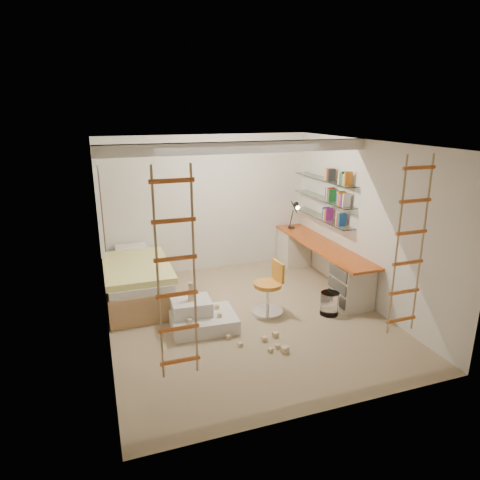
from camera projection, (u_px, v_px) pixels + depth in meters
name	position (u px, v px, depth m)	size (l,w,h in m)	color
floor	(246.00, 318.00, 6.50)	(4.50, 4.50, 0.00)	tan
ceiling_beam	(240.00, 147.00, 6.04)	(4.00, 0.18, 0.16)	white
window_frame	(98.00, 207.00, 6.79)	(0.06, 1.15, 1.35)	white
window_blind	(101.00, 207.00, 6.80)	(0.02, 1.00, 1.20)	#4C2D1E
rope_ladder_left	(176.00, 277.00, 4.06)	(0.41, 0.04, 2.13)	#C95422
rope_ladder_right	(409.00, 248.00, 4.90)	(0.41, 0.04, 2.13)	orange
waste_bin	(330.00, 303.00, 6.57)	(0.28, 0.28, 0.36)	white
desk	(320.00, 262.00, 7.70)	(0.56, 2.80, 0.75)	#C04C16
shelves	(323.00, 199.00, 7.67)	(0.25, 1.80, 0.71)	white
bed	(137.00, 281.00, 7.05)	(1.02, 2.00, 0.69)	#AD7F51
task_lamp	(295.00, 211.00, 8.34)	(0.14, 0.36, 0.57)	black
swivel_chair	(269.00, 295.00, 6.57)	(0.53, 0.53, 0.83)	orange
play_platform	(200.00, 317.00, 6.18)	(0.95, 0.76, 0.41)	silver
toy_blocks	(234.00, 325.00, 5.88)	(1.18, 1.19, 0.68)	#CCB284
books	(324.00, 192.00, 7.63)	(0.14, 0.70, 0.92)	#194CA5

